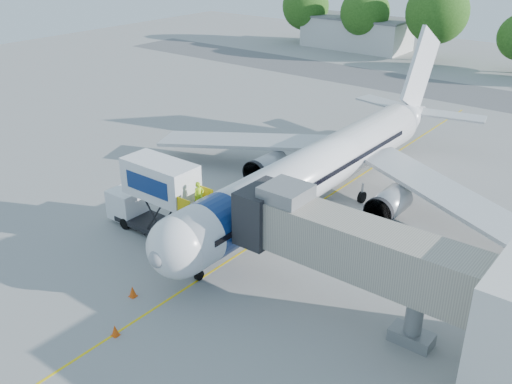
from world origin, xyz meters
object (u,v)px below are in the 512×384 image
Objects in this scene: aircraft at (322,167)px; jet_bridge at (340,242)px; catering_hiloader at (155,197)px; ground_tug at (126,318)px.

jet_bridge is at bearing -54.30° from aircraft.
aircraft reaches higher than catering_hiloader.
aircraft is 13.77m from jet_bridge.
catering_hiloader is at bearing 143.03° from ground_tug.
aircraft is 2.71× the size of jet_bridge.
catering_hiloader is at bearing -119.37° from aircraft.
catering_hiloader is 2.20× the size of ground_tug.
aircraft is 4.39× the size of catering_hiloader.
ground_tug is (-7.79, -8.29, -3.60)m from jet_bridge.
jet_bridge is 3.56× the size of ground_tug.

